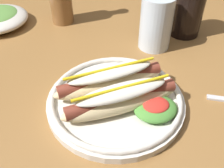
{
  "coord_description": "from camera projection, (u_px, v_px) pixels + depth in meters",
  "views": [
    {
      "loc": [
        -0.13,
        -0.57,
        1.12
      ],
      "look_at": [
        -0.03,
        -0.18,
        0.77
      ],
      "focal_mm": 41.2,
      "sensor_mm": 36.0,
      "label": 1
    }
  ],
  "objects": [
    {
      "name": "dining_table",
      "position": [
        106.0,
        74.0,
        0.75
      ],
      "size": [
        1.28,
        1.02,
        0.74
      ],
      "color": "olive",
      "rests_on": "ground_plane"
    },
    {
      "name": "hot_dog_plate",
      "position": [
        117.0,
        96.0,
        0.51
      ],
      "size": [
        0.28,
        0.28,
        0.08
      ],
      "color": "silver",
      "rests_on": "dining_table"
    },
    {
      "name": "soda_cup",
      "position": [
        187.0,
        12.0,
        0.7
      ],
      "size": [
        0.09,
        0.09,
        0.13
      ],
      "primitive_type": "cylinder",
      "color": "black",
      "rests_on": "dining_table"
    },
    {
      "name": "water_cup",
      "position": [
        156.0,
        23.0,
        0.65
      ],
      "size": [
        0.08,
        0.08,
        0.14
      ],
      "primitive_type": "cylinder",
      "color": "silver",
      "rests_on": "dining_table"
    }
  ]
}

